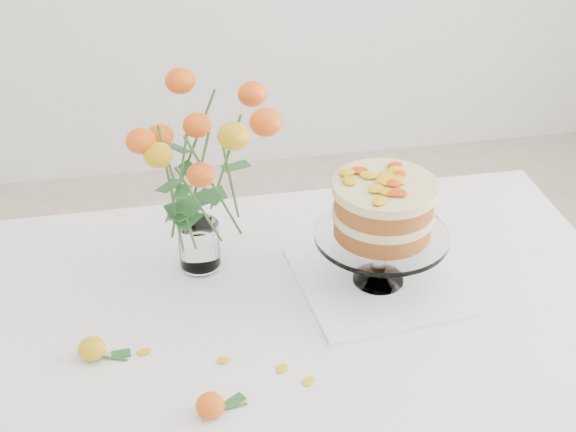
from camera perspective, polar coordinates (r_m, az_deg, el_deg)
name	(u,v)px	position (r m, az deg, el deg)	size (l,w,h in m)	color
table	(279,350)	(1.61, -0.62, -9.50)	(1.43, 0.93, 0.76)	tan
napkin	(378,282)	(1.65, 6.41, -4.66)	(0.31, 0.31, 0.01)	white
cake_stand	(383,214)	(1.55, 6.78, 0.17)	(0.27, 0.27, 0.24)	silver
rose_vase	(193,162)	(1.56, -6.76, 3.85)	(0.37, 0.37, 0.43)	silver
loose_rose_near	(92,349)	(1.50, -13.76, -9.15)	(0.09, 0.05, 0.04)	gold
loose_rose_far	(210,405)	(1.37, -5.54, -13.25)	(0.09, 0.05, 0.04)	#EA4E0B
stray_petal_a	(223,360)	(1.47, -4.63, -10.20)	(0.03, 0.02, 0.00)	#E5AC0E
stray_petal_b	(282,369)	(1.45, -0.44, -10.80)	(0.03, 0.02, 0.00)	#E5AC0E
stray_petal_c	(308,381)	(1.43, 1.47, -11.68)	(0.03, 0.02, 0.00)	#E5AC0E
stray_petal_d	(144,352)	(1.50, -10.22, -9.48)	(0.03, 0.02, 0.00)	#E5AC0E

